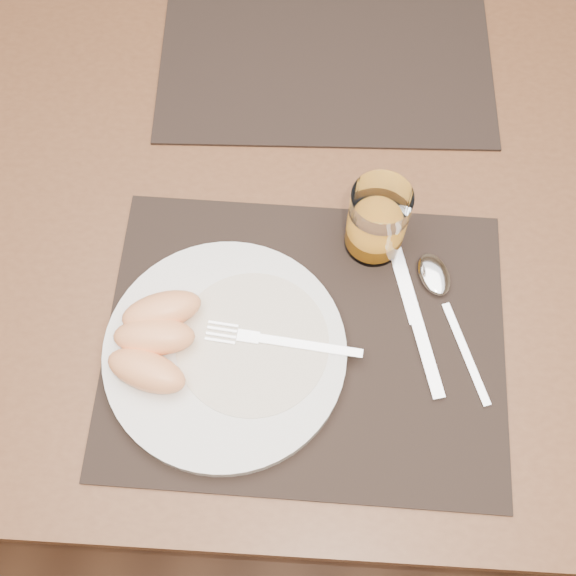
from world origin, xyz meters
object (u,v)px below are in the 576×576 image
(placemat_near, at_px, (305,341))
(fork, at_px, (270,340))
(table, at_px, (299,210))
(spoon, at_px, (439,286))
(placemat_far, at_px, (326,42))
(knife, at_px, (417,323))
(plate, at_px, (225,352))
(juice_glass, at_px, (377,223))

(placemat_near, relative_size, fork, 2.57)
(table, distance_m, spoon, 0.24)
(placemat_far, height_order, knife, knife)
(fork, bearing_deg, plate, -164.21)
(fork, bearing_deg, table, 84.57)
(placemat_near, height_order, spoon, spoon)
(placemat_near, xyz_separation_m, placemat_far, (0.01, 0.44, 0.00))
(knife, bearing_deg, fork, -167.88)
(spoon, distance_m, juice_glass, 0.10)
(fork, height_order, knife, fork)
(placemat_near, relative_size, knife, 2.08)
(plate, distance_m, knife, 0.22)
(knife, bearing_deg, plate, -167.03)
(placemat_near, bearing_deg, fork, -168.17)
(placemat_near, xyz_separation_m, juice_glass, (0.07, 0.13, 0.05))
(placemat_near, distance_m, plate, 0.09)
(knife, distance_m, spoon, 0.05)
(placemat_near, xyz_separation_m, knife, (0.13, 0.03, 0.00))
(placemat_near, height_order, fork, fork)
(placemat_near, relative_size, plate, 1.67)
(placemat_far, distance_m, spoon, 0.39)
(table, xyz_separation_m, placemat_near, (0.02, -0.22, 0.09))
(spoon, bearing_deg, placemat_far, 111.52)
(placemat_far, distance_m, knife, 0.43)
(plate, distance_m, fork, 0.05)
(knife, relative_size, juice_glass, 2.09)
(placemat_near, distance_m, fork, 0.04)
(placemat_near, bearing_deg, knife, 12.21)
(placemat_near, relative_size, juice_glass, 4.33)
(juice_glass, bearing_deg, placemat_far, 102.29)
(placemat_far, bearing_deg, spoon, -68.48)
(placemat_near, relative_size, spoon, 2.40)
(fork, xyz_separation_m, knife, (0.16, 0.04, -0.02))
(table, relative_size, juice_glass, 13.49)
(fork, height_order, spoon, fork)
(plate, relative_size, spoon, 1.44)
(plate, relative_size, juice_glass, 2.60)
(placemat_far, distance_m, fork, 0.45)
(table, xyz_separation_m, knife, (0.14, -0.19, 0.09))
(plate, bearing_deg, placemat_far, 78.31)
(table, relative_size, fork, 7.99)
(table, distance_m, knife, 0.26)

